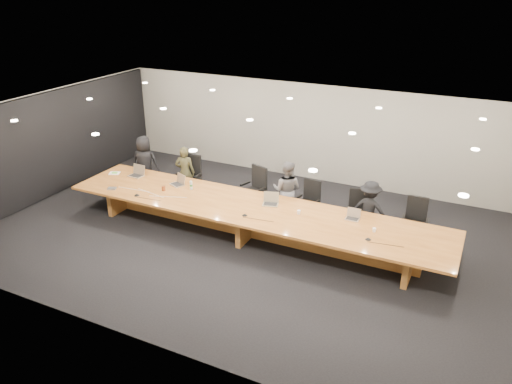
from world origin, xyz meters
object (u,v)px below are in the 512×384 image
at_px(chair_right, 359,212).
at_px(person_b, 185,172).
at_px(chair_mid_right, 308,202).
at_px(person_d, 369,209).
at_px(mic_right, 368,239).
at_px(chair_far_left, 142,170).
at_px(mic_left, 137,195).
at_px(laptop_b, 177,180).
at_px(conference_table, 250,216).
at_px(amber_mug, 164,188).
at_px(av_box, 112,188).
at_px(chair_mid_left, 253,189).
at_px(paper_cup_far, 374,230).
at_px(water_bottle, 191,185).
at_px(paper_cup_near, 299,212).
at_px(chair_left, 189,177).
at_px(laptop_e, 353,215).
at_px(laptop_d, 270,199).
at_px(person_a, 145,163).
at_px(chair_far_right, 415,222).
at_px(laptop_a, 135,171).
at_px(person_c, 287,190).
at_px(mic_center, 245,215).

xyz_separation_m(chair_right, person_b, (-4.72, -0.04, 0.19)).
height_order(chair_mid_right, person_d, person_d).
relative_size(chair_mid_right, mic_right, 8.80).
relative_size(chair_far_left, mic_left, 7.71).
bearing_deg(laptop_b, conference_table, 15.81).
distance_m(amber_mug, av_box, 1.29).
height_order(chair_mid_right, mic_left, chair_mid_right).
xyz_separation_m(chair_mid_left, paper_cup_far, (3.36, -1.22, 0.20)).
relative_size(paper_cup_far, mic_left, 0.65).
xyz_separation_m(water_bottle, paper_cup_near, (2.87, -0.14, -0.06)).
height_order(conference_table, mic_right, mic_right).
bearing_deg(chair_left, paper_cup_far, -12.10).
xyz_separation_m(chair_mid_left, laptop_b, (-1.66, -0.91, 0.29)).
bearing_deg(laptop_e, person_d, 76.90).
relative_size(person_d, water_bottle, 6.47).
height_order(conference_table, water_bottle, water_bottle).
bearing_deg(laptop_d, laptop_e, -13.10).
bearing_deg(chair_mid_left, person_a, -161.00).
xyz_separation_m(chair_far_left, person_b, (1.56, -0.11, 0.23)).
relative_size(conference_table, mic_left, 69.91).
bearing_deg(chair_far_right, chair_left, 177.43).
bearing_deg(conference_table, laptop_a, 174.00).
bearing_deg(person_c, chair_far_left, -7.48).
height_order(conference_table, mic_left, mic_left).
relative_size(laptop_b, mic_left, 2.70).
xyz_separation_m(person_a, laptop_a, (0.37, -0.86, 0.12)).
distance_m(laptop_a, mic_center, 3.69).
relative_size(chair_mid_left, person_c, 0.80).
height_order(laptop_d, av_box, laptop_d).
bearing_deg(person_a, laptop_a, 93.45).
height_order(person_c, amber_mug, person_c).
relative_size(chair_mid_right, person_a, 0.69).
xyz_separation_m(laptop_a, mic_center, (3.59, -0.81, -0.13)).
distance_m(chair_mid_left, chair_right, 2.72).
bearing_deg(paper_cup_far, mic_right, -93.95).
bearing_deg(laptop_b, amber_mug, -77.54).
height_order(person_b, laptop_b, person_b).
bearing_deg(chair_right, laptop_b, 171.96).
relative_size(person_d, laptop_b, 3.92).
xyz_separation_m(chair_mid_right, person_c, (-0.55, 0.00, 0.20)).
height_order(chair_mid_left, person_a, person_a).
relative_size(laptop_b, av_box, 1.70).
bearing_deg(water_bottle, person_a, 155.96).
relative_size(person_c, paper_cup_far, 17.60).
bearing_deg(laptop_b, mic_left, -92.81).
relative_size(mic_left, mic_center, 1.06).
distance_m(chair_mid_left, paper_cup_near, 2.02).
bearing_deg(chair_far_left, person_b, -15.21).
height_order(laptop_b, mic_right, laptop_b).
xyz_separation_m(chair_mid_right, water_bottle, (-2.66, -0.99, 0.32)).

